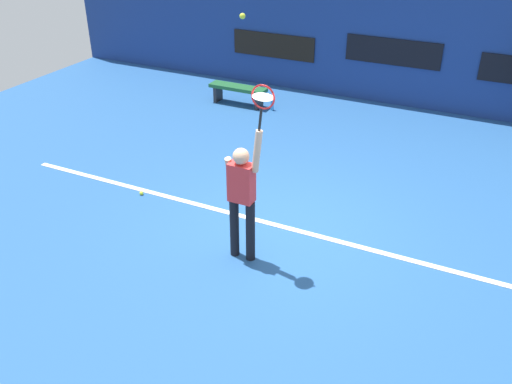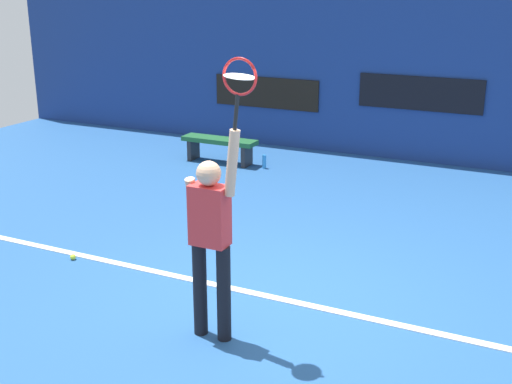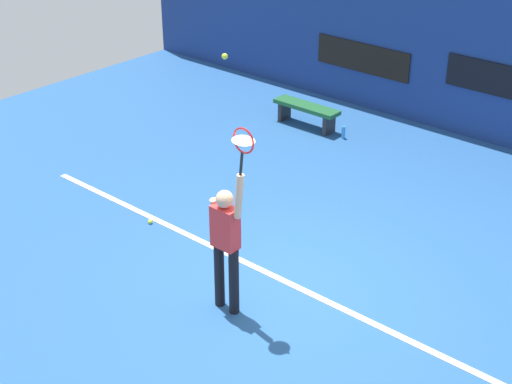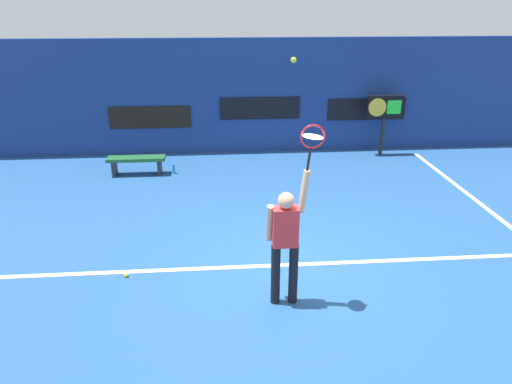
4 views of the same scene
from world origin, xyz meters
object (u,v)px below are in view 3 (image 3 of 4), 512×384
court_bench (306,110)px  water_bottle (343,132)px  tennis_racket (243,143)px  tennis_player (226,240)px  spare_ball (150,222)px  tennis_ball (225,56)px

court_bench → water_bottle: size_ratio=5.83×
tennis_racket → court_bench: (-3.21, 5.41, -2.06)m
tennis_player → water_bottle: bearing=110.4°
water_bottle → spare_ball: 4.62m
water_bottle → tennis_player: bearing=-69.6°
tennis_player → water_bottle: size_ratio=8.30×
tennis_player → tennis_racket: 1.42m
tennis_player → tennis_ball: tennis_ball is taller
tennis_racket → water_bottle: tennis_racket is taller
tennis_racket → spare_ball: (-2.66, 0.81, -2.36)m
tennis_player → spare_ball: tennis_player is taller
court_bench → water_bottle: bearing=0.0°
tennis_ball → water_bottle: (-2.05, 5.41, -3.22)m
tennis_player → court_bench: size_ratio=1.42×
tennis_racket → court_bench: 6.62m
court_bench → tennis_ball: bearing=-61.4°
court_bench → water_bottle: (0.89, 0.00, -0.22)m
spare_ball → court_bench: bearing=96.8°
tennis_player → tennis_ball: 2.33m
tennis_ball → court_bench: bearing=118.6°
tennis_player → water_bottle: (-2.02, 5.41, -0.89)m
tennis_player → tennis_ball: bearing=2.2°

